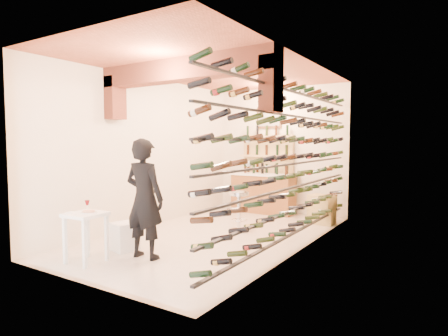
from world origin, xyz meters
name	(u,v)px	position (x,y,z in m)	size (l,w,h in m)	color
ground	(216,235)	(0.00, 0.00, 0.00)	(6.00, 6.00, 0.00)	beige
room_shell	(208,118)	(0.00, -0.26, 2.25)	(3.52, 6.02, 3.21)	beige
wine_rack	(290,158)	(1.53, 0.00, 1.55)	(0.32, 5.70, 2.56)	black
back_counter	(263,192)	(-0.30, 2.65, 0.53)	(1.70, 0.62, 1.29)	#915A2D
back_shelving	(267,167)	(-0.30, 2.89, 1.17)	(1.40, 0.31, 2.73)	tan
tasting_table	(86,222)	(-0.75, -2.40, 0.62)	(0.55, 0.55, 0.92)	white
white_stool	(125,237)	(-0.74, -1.65, 0.23)	(0.37, 0.37, 0.47)	white
person	(144,199)	(-0.16, -1.77, 0.94)	(0.68, 0.45, 1.87)	black
chrome_barstool	(239,208)	(0.20, 0.55, 0.47)	(0.42, 0.42, 0.81)	silver
crate_lower	(322,216)	(1.40, 2.14, 0.16)	(0.55, 0.38, 0.33)	tan
crate_upper	(322,202)	(1.40, 2.14, 0.49)	(0.54, 0.37, 0.32)	tan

